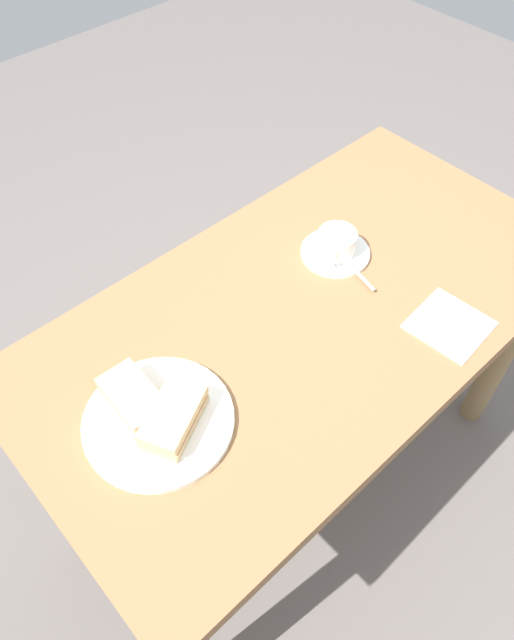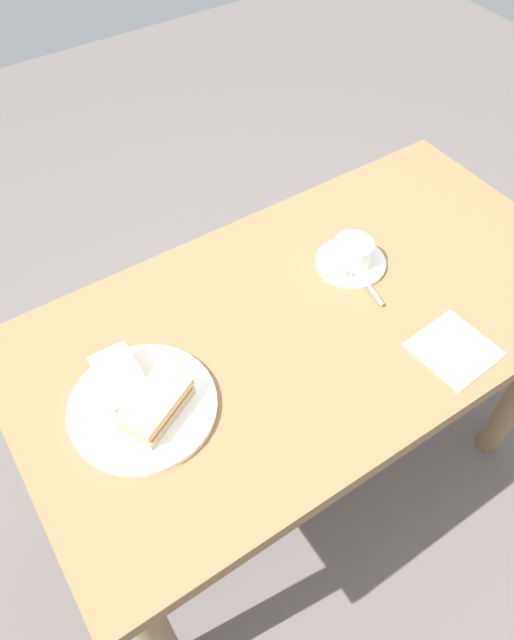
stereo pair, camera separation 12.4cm
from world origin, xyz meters
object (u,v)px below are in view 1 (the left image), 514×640
at_px(sandwich_plate, 159,421).
at_px(spoon, 356,271).
at_px(coffee_saucer, 335,253).
at_px(dining_table, 305,343).
at_px(sandwich_front, 173,418).
at_px(sandwich_back, 134,399).
at_px(napkin, 450,325).
at_px(coffee_cup, 337,242).

relative_size(sandwich_plate, spoon, 2.90).
relative_size(coffee_saucer, spoon, 1.65).
relative_size(dining_table, coffee_saucer, 8.06).
relative_size(sandwich_plate, sandwich_front, 1.75).
bearing_deg(sandwich_plate, sandwich_front, -61.42).
distance_m(sandwich_back, coffee_saucer, 0.59).
bearing_deg(sandwich_back, dining_table, -5.89).
relative_size(dining_table, napkin, 8.75).
xyz_separation_m(sandwich_plate, spoon, (0.56, 0.00, 0.01)).
xyz_separation_m(coffee_saucer, napkin, (0.02, -0.31, -0.00)).
bearing_deg(coffee_cup, sandwich_back, -177.08).
xyz_separation_m(sandwich_plate, coffee_cup, (0.58, 0.08, 0.03)).
bearing_deg(coffee_saucer, dining_table, -155.65).
relative_size(sandwich_back, coffee_cup, 1.33).
distance_m(sandwich_plate, sandwich_back, 0.06).
height_order(dining_table, sandwich_back, sandwich_back).
bearing_deg(sandwich_plate, sandwich_back, 104.45).
relative_size(coffee_saucer, napkin, 1.09).
relative_size(dining_table, sandwich_plate, 4.60).
xyz_separation_m(sandwich_front, coffee_cup, (0.56, 0.11, 0.00)).
height_order(sandwich_plate, spoon, spoon).
height_order(coffee_saucer, spoon, spoon).
xyz_separation_m(sandwich_plate, napkin, (0.60, -0.23, -0.01)).
height_order(sandwich_front, spoon, sandwich_front).
height_order(dining_table, sandwich_plate, sandwich_plate).
bearing_deg(napkin, dining_table, 128.14).
xyz_separation_m(dining_table, napkin, (0.19, -0.24, 0.13)).
xyz_separation_m(dining_table, spoon, (0.15, -0.00, 0.14)).
bearing_deg(coffee_saucer, coffee_cup, -145.09).
distance_m(dining_table, spoon, 0.21).
bearing_deg(napkin, sandwich_front, 161.11).
bearing_deg(napkin, coffee_saucer, 93.89).
xyz_separation_m(sandwich_plate, sandwich_back, (-0.01, 0.05, 0.03)).
height_order(coffee_saucer, coffee_cup, coffee_cup).
distance_m(sandwich_back, spoon, 0.58).
height_order(sandwich_front, coffee_cup, coffee_cup).
distance_m(sandwich_plate, spoon, 0.56).
bearing_deg(spoon, coffee_cup, 79.30).
xyz_separation_m(sandwich_front, sandwich_back, (-0.03, 0.08, -0.00)).
distance_m(sandwich_plate, napkin, 0.64).
bearing_deg(napkin, sandwich_plate, 159.07).
bearing_deg(dining_table, sandwich_back, 174.11).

